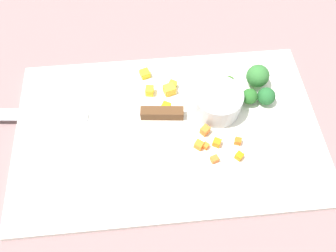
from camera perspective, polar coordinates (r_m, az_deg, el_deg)
The scene contains 20 objects.
ground_plane at distance 0.61m, azimuth -0.00°, elevation -1.05°, with size 4.00×4.00×0.00m, color gray.
cutting_board at distance 0.61m, azimuth -0.00°, elevation -0.77°, with size 0.55×0.34×0.01m, color white.
prep_bowl at distance 0.61m, azimuth 8.44°, elevation 4.13°, with size 0.09×0.09×0.05m, color #B1B7BA.
chef_knife at distance 0.62m, azimuth -8.16°, elevation 2.08°, with size 0.37×0.06×0.02m.
carrot_dice_0 at distance 0.60m, azimuth 6.32°, elevation -0.74°, with size 0.01×0.01×0.02m, color orange.
carrot_dice_1 at distance 0.57m, azimuth 7.92°, elevation -5.61°, with size 0.01×0.01×0.01m, color orange.
carrot_dice_2 at distance 0.60m, azimuth 11.81°, elevation -2.54°, with size 0.01×0.01×0.01m, color orange.
carrot_dice_3 at distance 0.59m, azimuth 8.31°, elevation -2.82°, with size 0.01×0.01×0.01m, color orange.
carrot_dice_4 at distance 0.58m, azimuth 12.03°, elevation -5.03°, with size 0.01×0.01×0.01m, color orange.
carrot_dice_5 at distance 0.58m, azimuth 5.29°, elevation -3.24°, with size 0.01×0.01×0.01m, color orange.
carrot_dice_6 at distance 0.58m, azimuth 6.43°, elevation -3.38°, with size 0.01×0.01×0.01m, color orange.
pepper_dice_0 at distance 0.62m, azimuth -0.34°, elevation 3.22°, with size 0.01×0.02×0.01m, color yellow.
pepper_dice_1 at distance 0.67m, azimuth -3.96°, elevation 8.88°, with size 0.02×0.02×0.01m, color yellow.
pepper_dice_2 at distance 0.65m, azimuth 0.75°, elevation 6.99°, with size 0.01×0.01×0.02m, color yellow.
pepper_dice_3 at distance 0.64m, azimuth -3.16°, elevation 6.01°, with size 0.02×0.01×0.02m, color yellow.
pepper_dice_4 at distance 0.64m, azimuth 0.23°, elevation 6.22°, with size 0.02×0.02×0.02m, color yellow.
broccoli_floret_0 at distance 0.64m, azimuth 13.72°, elevation 4.89°, with size 0.03×0.03×0.03m.
broccoli_floret_1 at distance 0.65m, azimuth 10.29°, elevation 7.31°, with size 0.02×0.02×0.03m.
broccoli_floret_2 at distance 0.66m, azimuth 15.03°, elevation 8.19°, with size 0.04×0.04×0.05m.
broccoli_floret_3 at distance 0.65m, azimuth 16.39°, elevation 4.87°, with size 0.03×0.03×0.03m.
Camera 1 is at (-0.03, -0.30, 0.53)m, focal length 35.77 mm.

